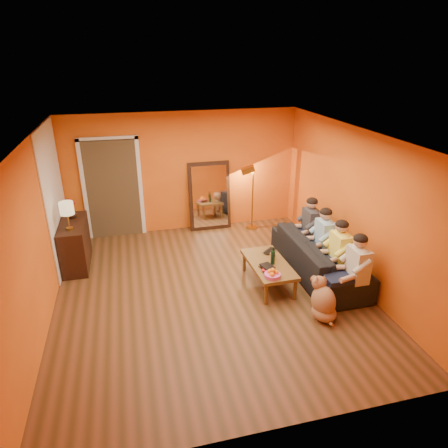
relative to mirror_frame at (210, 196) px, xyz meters
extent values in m
cube|color=brown|center=(-0.55, -2.63, -0.76)|extent=(5.00, 5.50, 0.00)
cube|color=white|center=(-0.55, -2.63, 1.84)|extent=(5.00, 5.50, 0.00)
cube|color=orange|center=(-0.55, 0.12, 0.54)|extent=(5.00, 0.00, 2.60)
cube|color=orange|center=(-3.05, -2.63, 0.54)|extent=(0.00, 5.50, 2.60)
cube|color=orange|center=(1.95, -2.63, 0.54)|extent=(0.00, 5.50, 2.60)
cube|color=white|center=(-3.04, -0.88, 0.54)|extent=(0.02, 1.90, 2.58)
cube|color=#3F2D19|center=(-2.05, 0.20, 0.29)|extent=(1.06, 0.30, 2.10)
cube|color=white|center=(-2.62, 0.08, 0.29)|extent=(0.08, 0.06, 2.20)
cube|color=white|center=(-1.48, 0.08, 0.29)|extent=(0.08, 0.06, 2.20)
cube|color=white|center=(-2.05, 0.08, 1.36)|extent=(1.22, 0.06, 0.08)
cube|color=black|center=(0.00, 0.00, 0.00)|extent=(0.92, 0.27, 1.51)
cube|color=white|center=(0.00, -0.04, 0.00)|extent=(0.78, 0.21, 1.35)
cube|color=black|center=(-2.79, -1.08, -0.34)|extent=(0.44, 1.18, 0.85)
imported|color=black|center=(1.45, -2.49, -0.42)|extent=(2.35, 0.92, 0.68)
cylinder|color=black|center=(0.51, -2.67, -0.18)|extent=(0.07, 0.07, 0.31)
imported|color=#B27F3F|center=(0.58, -2.50, -0.29)|extent=(0.12, 0.12, 0.10)
imported|color=black|center=(0.64, -2.27, -0.33)|extent=(0.35, 0.34, 0.02)
imported|color=black|center=(0.28, -2.82, -0.33)|extent=(0.24, 0.27, 0.02)
imported|color=#AD1318|center=(0.29, -2.81, -0.31)|extent=(0.25, 0.27, 0.02)
imported|color=black|center=(0.28, -2.83, -0.29)|extent=(0.23, 0.27, 0.02)
imported|color=black|center=(-2.79, -0.83, 0.18)|extent=(0.17, 0.17, 0.17)
camera|label=1|loc=(-1.71, -8.20, 2.96)|focal=32.00mm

